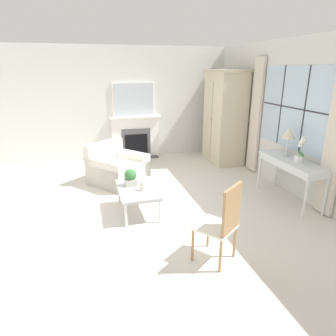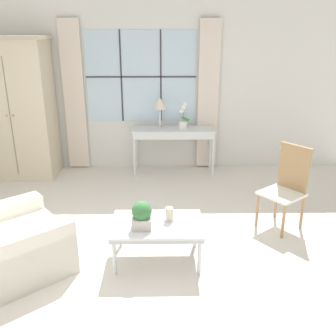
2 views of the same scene
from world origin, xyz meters
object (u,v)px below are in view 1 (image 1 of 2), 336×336
Objects in this scene: potted_plant_small at (131,177)px; pillar_candle at (142,187)px; potted_orchid at (300,153)px; fireplace at (135,133)px; armchair_upholstered at (117,170)px; table_lamp at (289,134)px; coffee_table at (138,191)px; side_chair_wooden at (223,220)px; console_table at (292,165)px; armoire at (225,117)px.

pillar_candle is (0.28, 0.14, -0.07)m from potted_plant_small.
fireplace is at bearing -148.97° from potted_orchid.
table_lamp is at bearing 62.72° from armchair_upholstered.
fireplace is 3.25m from coffee_table.
potted_plant_small is at bearing -154.17° from side_chair_wooden.
console_table is at bearing 84.71° from coffee_table.
armoire is 3.53m from pillar_candle.
console_table is at bearing -9.93° from table_lamp.
table_lamp reaches higher than potted_orchid.
fireplace reaches higher than side_chair_wooden.
table_lamp is at bearing 92.33° from pillar_candle.
pillar_candle is (3.33, -0.46, -0.14)m from fireplace.
armoire is 2.98m from armchair_upholstered.
armoire is 2.29m from table_lamp.
coffee_table is 3.31× the size of potted_plant_small.
armoire reaches higher than coffee_table.
console_table reaches higher than potted_plant_small.
side_chair_wooden is 6.42× the size of pillar_candle.
table_lamp is at bearing 89.60° from coffee_table.
armchair_upholstered is at bearing -117.28° from table_lamp.
console_table is at bearing 32.13° from fireplace.
pillar_candle is at bearing -96.03° from potted_orchid.
pillar_candle is (-0.12, -2.62, -0.17)m from console_table.
armoire is 3.51m from coffee_table.
potted_plant_small is (3.05, -0.60, -0.07)m from fireplace.
console_table is 2.70m from coffee_table.
table_lamp is 2.87m from potted_plant_small.
console_table is 3.09× the size of potted_orchid.
fireplace is 4.07m from console_table.
fireplace reaches higher than potted_plant_small.
potted_orchid is at bearing -5.52° from table_lamp.
pillar_candle is at bearing -7.82° from fireplace.
potted_orchid is 0.34× the size of armchair_upholstered.
armoire is 4.33× the size of table_lamp.
side_chair_wooden is at bearing -25.43° from armoire.
console_table is 3.35m from armchair_upholstered.
potted_orchid is 0.48× the size of coffee_table.
fireplace reaches higher than armchair_upholstered.
potted_plant_small is at bearing 3.72° from armchair_upholstered.
table_lamp is at bearing 128.42° from side_chair_wooden.
console_table is 0.30m from potted_orchid.
armchair_upholstered is 1.63m from pillar_candle.
coffee_table is (3.20, -0.51, -0.25)m from fireplace.
potted_orchid is at bearing 31.03° from fireplace.
coffee_table is (-0.02, -2.72, -0.78)m from table_lamp.
coffee_table is at bearing -48.70° from armoire.
potted_plant_small is at bearing -149.90° from coffee_table.
potted_orchid is at bearing 83.97° from pillar_candle.
table_lamp is 0.55× the size of coffee_table.
side_chair_wooden is 1.09× the size of coffee_table.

